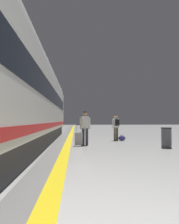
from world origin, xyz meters
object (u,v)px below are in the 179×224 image
at_px(waste_bin, 166,138).
at_px(passenger_near, 116,125).
at_px(duffel_bag_near, 122,138).
at_px(passenger_mid, 85,125).
at_px(suitcase_mid, 79,139).

bearing_deg(waste_bin, passenger_near, 113.75).
height_order(passenger_near, duffel_bag_near, passenger_near).
distance_m(passenger_mid, waste_bin, 3.84).
relative_size(suitcase_mid, waste_bin, 1.13).
xyz_separation_m(passenger_mid, suitcase_mid, (-0.32, -0.25, -0.64)).
relative_size(passenger_near, passenger_mid, 0.94).
bearing_deg(passenger_near, duffel_bag_near, -33.50).
xyz_separation_m(duffel_bag_near, waste_bin, (1.28, -3.42, 0.30)).
relative_size(passenger_mid, suitcase_mid, 1.65).
bearing_deg(duffel_bag_near, passenger_mid, -136.41).
distance_m(duffel_bag_near, waste_bin, 3.66).
height_order(passenger_mid, suitcase_mid, passenger_mid).
bearing_deg(passenger_near, suitcase_mid, -131.07).
distance_m(passenger_near, duffel_bag_near, 0.88).
relative_size(passenger_near, waste_bin, 1.76).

